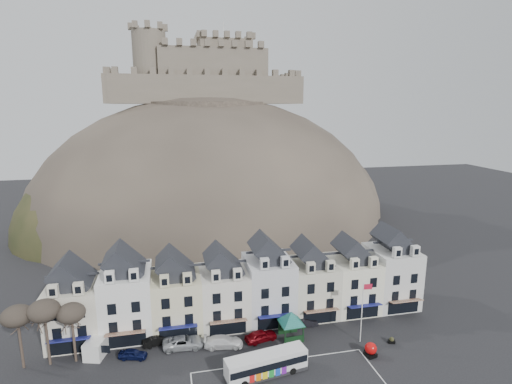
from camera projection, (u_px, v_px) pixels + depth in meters
coach_bay_markings at (287, 380)px, 46.78m from camera, size 22.00×7.50×0.01m
townhouse_terrace at (247, 286)px, 59.31m from camera, size 54.40×9.35×11.80m
castle_hill at (214, 221)px, 111.21m from camera, size 100.00×76.00×68.00m
castle at (206, 73)px, 109.19m from camera, size 50.20×22.20×22.00m
tree_left_far at (17, 317)px, 47.63m from camera, size 3.61×3.61×8.24m
tree_left_mid at (44, 311)px, 48.19m from camera, size 3.78×3.78×8.64m
tree_left_near at (71, 314)px, 48.96m from camera, size 3.43×3.43×7.84m
bus at (266, 363)px, 47.44m from camera, size 10.24×3.92×2.82m
bus_shelter at (291, 318)px, 54.62m from camera, size 6.30×6.30×4.01m
red_buoy at (371, 349)px, 51.11m from camera, size 1.52×1.52×1.88m
flagpole at (363, 308)px, 53.41m from camera, size 1.26×0.22×8.72m
white_van at (100, 343)px, 52.10m from camera, size 3.55×5.50×2.32m
planter_west at (368, 349)px, 52.04m from camera, size 1.06×0.76×0.96m
planter_east at (392, 340)px, 54.03m from camera, size 0.98×0.66×0.90m
car_navy at (133, 354)px, 50.75m from camera, size 3.82×2.27×1.22m
car_black at (158, 340)px, 53.76m from camera, size 4.41×2.47×1.38m
car_silver at (184, 342)px, 53.00m from camera, size 5.47×2.71×1.52m
car_white at (223, 342)px, 53.15m from camera, size 5.45×2.84×1.51m
car_maroon at (261, 336)px, 54.52m from camera, size 4.77×2.78×1.52m
car_charcoal at (305, 322)px, 58.14m from camera, size 3.87×1.40×1.27m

